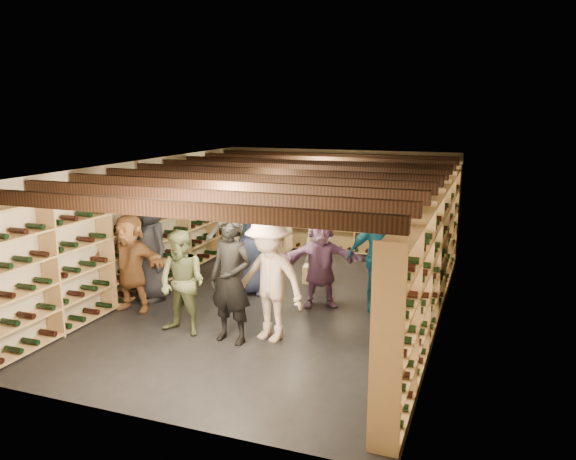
% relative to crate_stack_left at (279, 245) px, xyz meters
% --- Properties ---
extents(ground, '(8.00, 8.00, 0.00)m').
position_rel_crate_stack_left_xyz_m(ground, '(0.88, -2.35, -0.42)').
color(ground, black).
rests_on(ground, ground).
extents(walls, '(5.52, 8.02, 2.40)m').
position_rel_crate_stack_left_xyz_m(walls, '(0.88, -2.35, 0.78)').
color(walls, '#C3B597').
rests_on(walls, ground).
extents(ceiling, '(5.50, 8.00, 0.01)m').
position_rel_crate_stack_left_xyz_m(ceiling, '(0.88, -2.35, 1.98)').
color(ceiling, beige).
rests_on(ceiling, walls).
extents(ceiling_joists, '(5.40, 7.12, 0.18)m').
position_rel_crate_stack_left_xyz_m(ceiling_joists, '(0.88, -2.35, 1.84)').
color(ceiling_joists, black).
rests_on(ceiling_joists, ground).
extents(wine_rack_left, '(0.32, 7.50, 2.15)m').
position_rel_crate_stack_left_xyz_m(wine_rack_left, '(-1.69, -2.35, 0.65)').
color(wine_rack_left, '#A58650').
rests_on(wine_rack_left, ground).
extents(wine_rack_right, '(0.32, 7.50, 2.15)m').
position_rel_crate_stack_left_xyz_m(wine_rack_right, '(3.45, -2.35, 0.65)').
color(wine_rack_right, '#A58650').
rests_on(wine_rack_right, ground).
extents(wine_rack_back, '(4.70, 0.30, 2.15)m').
position_rel_crate_stack_left_xyz_m(wine_rack_back, '(0.88, 1.48, 0.65)').
color(wine_rack_back, '#A58650').
rests_on(wine_rack_back, ground).
extents(crate_stack_left, '(0.53, 0.39, 0.85)m').
position_rel_crate_stack_left_xyz_m(crate_stack_left, '(0.00, 0.00, 0.00)').
color(crate_stack_left, tan).
rests_on(crate_stack_left, ground).
extents(crate_stack_right, '(0.54, 0.40, 0.34)m').
position_rel_crate_stack_left_xyz_m(crate_stack_right, '(1.15, -0.97, -0.25)').
color(crate_stack_right, tan).
rests_on(crate_stack_right, ground).
extents(crate_loose, '(0.51, 0.34, 0.17)m').
position_rel_crate_stack_left_xyz_m(crate_loose, '(2.34, -0.17, -0.34)').
color(crate_loose, tan).
rests_on(crate_loose, ground).
extents(person_0, '(1.09, 0.91, 1.90)m').
position_rel_crate_stack_left_xyz_m(person_0, '(-1.30, -2.94, 0.52)').
color(person_0, black).
rests_on(person_0, ground).
extents(person_1, '(0.74, 0.54, 1.86)m').
position_rel_crate_stack_left_xyz_m(person_1, '(0.86, -4.11, 0.51)').
color(person_1, black).
rests_on(person_1, ground).
extents(person_2, '(0.84, 0.69, 1.59)m').
position_rel_crate_stack_left_xyz_m(person_2, '(0.06, -4.11, 0.37)').
color(person_2, '#4C5535').
rests_on(person_2, ground).
extents(person_3, '(1.33, 0.96, 1.84)m').
position_rel_crate_stack_left_xyz_m(person_3, '(1.35, -3.86, 0.50)').
color(person_3, '#BEA592').
rests_on(person_3, ground).
extents(person_4, '(1.16, 0.81, 1.82)m').
position_rel_crate_stack_left_xyz_m(person_4, '(2.58, -2.04, 0.49)').
color(person_4, navy).
rests_on(person_4, ground).
extents(person_5, '(1.55, 0.54, 1.65)m').
position_rel_crate_stack_left_xyz_m(person_5, '(-1.30, -3.49, 0.40)').
color(person_5, brown).
rests_on(person_5, ground).
extents(person_6, '(0.76, 0.53, 1.49)m').
position_rel_crate_stack_left_xyz_m(person_6, '(0.28, -1.99, 0.32)').
color(person_6, '#212B4A').
rests_on(person_6, ground).
extents(person_7, '(0.65, 0.56, 1.52)m').
position_rel_crate_stack_left_xyz_m(person_7, '(1.28, -1.19, 0.33)').
color(person_7, gray).
rests_on(person_7, ground).
extents(person_8, '(1.05, 0.92, 1.84)m').
position_rel_crate_stack_left_xyz_m(person_8, '(3.06, -2.30, 0.49)').
color(person_8, '#482819').
rests_on(person_8, ground).
extents(person_9, '(1.31, 0.98, 1.80)m').
position_rel_crate_stack_left_xyz_m(person_9, '(-0.70, -1.05, 0.48)').
color(person_9, '#9E9C92').
rests_on(person_9, ground).
extents(person_10, '(1.14, 0.55, 1.88)m').
position_rel_crate_stack_left_xyz_m(person_10, '(0.02, -1.51, 0.52)').
color(person_10, '#254D3C').
rests_on(person_10, ground).
extents(person_11, '(1.53, 1.02, 1.58)m').
position_rel_crate_stack_left_xyz_m(person_11, '(1.63, -2.22, 0.37)').
color(person_11, '#8C5D93').
rests_on(person_11, ground).
extents(person_12, '(0.83, 0.55, 1.67)m').
position_rel_crate_stack_left_xyz_m(person_12, '(3.06, -1.19, 0.41)').
color(person_12, '#39383E').
rests_on(person_12, ground).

